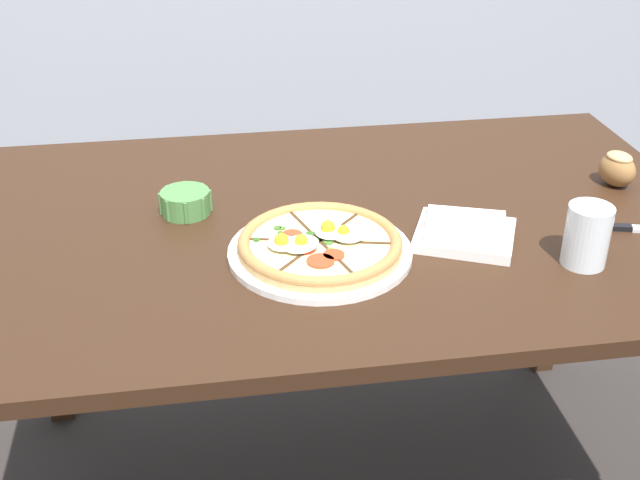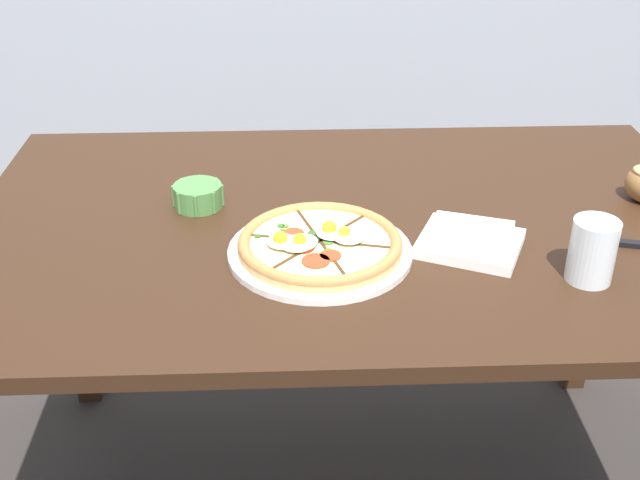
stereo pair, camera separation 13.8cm
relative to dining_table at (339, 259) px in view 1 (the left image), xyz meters
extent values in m
cube|color=#331E11|center=(0.00, 0.00, 0.08)|extent=(1.43, 0.91, 0.03)
cube|color=#331E11|center=(-0.67, 0.40, -0.30)|extent=(0.06, 0.06, 0.72)
cube|color=#331E11|center=(0.67, 0.40, -0.30)|extent=(0.06, 0.06, 0.72)
cylinder|color=white|center=(-0.06, -0.14, 0.10)|extent=(0.32, 0.32, 0.01)
cylinder|color=tan|center=(-0.06, -0.14, 0.11)|extent=(0.29, 0.29, 0.01)
cylinder|color=beige|center=(-0.06, -0.14, 0.12)|extent=(0.25, 0.25, 0.00)
torus|color=#B27A42|center=(-0.06, -0.14, 0.12)|extent=(0.29, 0.29, 0.02)
cube|color=#472D19|center=(0.00, -0.15, 0.12)|extent=(0.12, 0.03, 0.00)
cube|color=#472D19|center=(-0.02, -0.09, 0.12)|extent=(0.09, 0.10, 0.00)
cube|color=#472D19|center=(-0.08, -0.08, 0.12)|extent=(0.04, 0.12, 0.00)
cube|color=#472D19|center=(-0.12, -0.12, 0.12)|extent=(0.12, 0.03, 0.00)
cube|color=#472D19|center=(-0.10, -0.18, 0.12)|extent=(0.09, 0.10, 0.00)
cube|color=#472D19|center=(-0.04, -0.20, 0.12)|extent=(0.04, 0.12, 0.00)
cylinder|color=red|center=(-0.09, -0.16, 0.12)|extent=(0.04, 0.04, 0.00)
cylinder|color=red|center=(-0.11, -0.11, 0.12)|extent=(0.04, 0.04, 0.00)
cylinder|color=red|center=(-0.07, -0.20, 0.12)|extent=(0.05, 0.05, 0.00)
cylinder|color=red|center=(-0.04, -0.19, 0.12)|extent=(0.04, 0.04, 0.00)
ellipsoid|color=white|center=(-0.10, -0.15, 0.13)|extent=(0.09, 0.09, 0.01)
sphere|color=#F4AD1E|center=(-0.10, -0.16, 0.13)|extent=(0.02, 0.02, 0.02)
ellipsoid|color=white|center=(-0.04, -0.12, 0.13)|extent=(0.07, 0.06, 0.01)
sphere|color=#F4AD1E|center=(-0.04, -0.12, 0.14)|extent=(0.03, 0.03, 0.03)
ellipsoid|color=white|center=(-0.01, -0.13, 0.13)|extent=(0.07, 0.07, 0.01)
sphere|color=#F4AD1E|center=(-0.02, -0.13, 0.13)|extent=(0.02, 0.02, 0.02)
ellipsoid|color=white|center=(-0.13, -0.15, 0.13)|extent=(0.07, 0.07, 0.01)
sphere|color=#F4AD1E|center=(-0.13, -0.15, 0.14)|extent=(0.03, 0.03, 0.03)
cylinder|color=#2D5B1E|center=(-0.07, -0.11, 0.12)|extent=(0.02, 0.02, 0.00)
cylinder|color=#386B23|center=(-0.12, -0.10, 0.12)|extent=(0.01, 0.01, 0.00)
cylinder|color=#386B23|center=(-0.13, -0.08, 0.12)|extent=(0.01, 0.01, 0.00)
cylinder|color=#2D5B1E|center=(-0.07, -0.13, 0.12)|extent=(0.02, 0.02, 0.00)
cylinder|color=#2D5B1E|center=(-0.17, -0.12, 0.12)|extent=(0.01, 0.01, 0.00)
cylinder|color=#2D5B1E|center=(-0.01, -0.10, 0.12)|extent=(0.01, 0.01, 0.00)
cylinder|color=#477A2D|center=(-0.12, -0.08, 0.12)|extent=(0.01, 0.01, 0.00)
cylinder|color=#477A2D|center=(-0.05, -0.17, 0.12)|extent=(0.01, 0.01, 0.00)
cylinder|color=#477A2D|center=(-0.05, -0.14, 0.12)|extent=(0.02, 0.02, 0.00)
cylinder|color=#4C8442|center=(-0.29, 0.06, 0.12)|extent=(0.09, 0.09, 0.05)
cylinder|color=gold|center=(-0.29, 0.06, 0.12)|extent=(0.07, 0.07, 0.02)
cylinder|color=#4C8442|center=(-0.24, 0.06, 0.12)|extent=(0.01, 0.01, 0.04)
cylinder|color=#4C8442|center=(-0.26, 0.09, 0.12)|extent=(0.01, 0.01, 0.04)
cylinder|color=#4C8442|center=(-0.29, 0.11, 0.12)|extent=(0.01, 0.01, 0.04)
cylinder|color=#4C8442|center=(-0.32, 0.09, 0.12)|extent=(0.01, 0.01, 0.04)
cylinder|color=#4C8442|center=(-0.33, 0.06, 0.12)|extent=(0.01, 0.01, 0.04)
cylinder|color=#4C8442|center=(-0.32, 0.03, 0.12)|extent=(0.01, 0.01, 0.04)
cylinder|color=#4C8442|center=(-0.29, 0.01, 0.12)|extent=(0.01, 0.01, 0.04)
cylinder|color=#4C8442|center=(-0.26, 0.03, 0.12)|extent=(0.01, 0.01, 0.04)
cube|color=white|center=(0.20, -0.12, 0.10)|extent=(0.22, 0.20, 0.02)
cube|color=white|center=(0.20, -0.12, 0.12)|extent=(0.17, 0.16, 0.02)
ellipsoid|color=olive|center=(0.58, 0.05, 0.13)|extent=(0.09, 0.10, 0.07)
ellipsoid|color=tan|center=(0.58, 0.05, 0.16)|extent=(0.06, 0.07, 0.02)
cube|color=black|center=(0.47, -0.12, 0.10)|extent=(0.10, 0.04, 0.01)
cylinder|color=white|center=(0.38, -0.23, 0.15)|extent=(0.08, 0.08, 0.11)
cylinder|color=silver|center=(0.38, -0.23, 0.13)|extent=(0.06, 0.06, 0.06)
camera|label=1|loc=(-0.25, -1.32, 0.80)|focal=45.00mm
camera|label=2|loc=(-0.11, -1.34, 0.80)|focal=45.00mm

